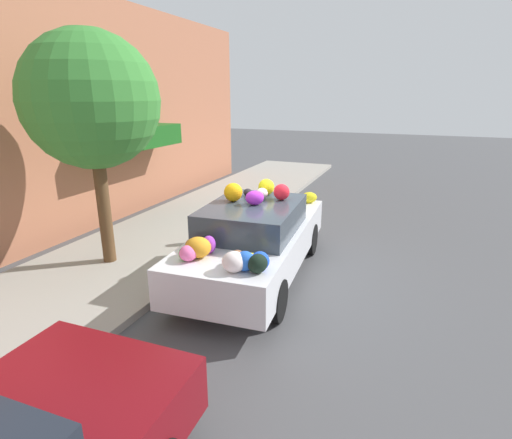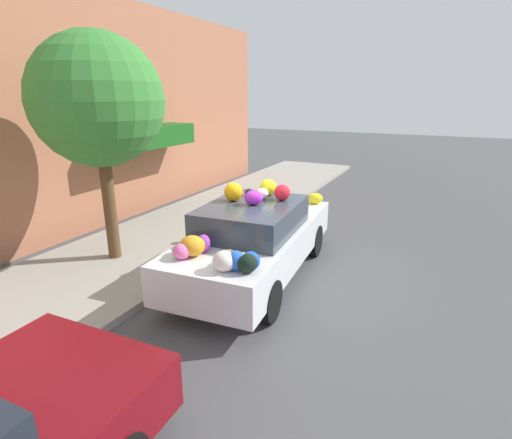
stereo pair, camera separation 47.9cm
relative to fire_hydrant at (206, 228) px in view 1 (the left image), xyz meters
name	(u,v)px [view 1 (the left image)]	position (x,y,z in m)	size (l,w,h in m)	color
ground_plane	(257,275)	(-0.89, -1.56, -0.47)	(60.00, 60.00, 0.00)	#4C4C4F
sidewalk_curb	(139,252)	(-0.89, 1.14, -0.41)	(24.00, 3.20, 0.13)	#9E998E
building_facade	(46,119)	(-0.78, 3.36, 2.27)	(18.00, 1.20, 5.55)	#B26B4C
street_tree	(91,102)	(-1.60, 1.28, 2.67)	(2.39, 2.39, 4.23)	brown
fire_hydrant	(206,228)	(0.00, 0.00, 0.00)	(0.20, 0.20, 0.70)	red
art_car	(255,237)	(-0.95, -1.55, 0.31)	(4.57, 2.02, 1.77)	silver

